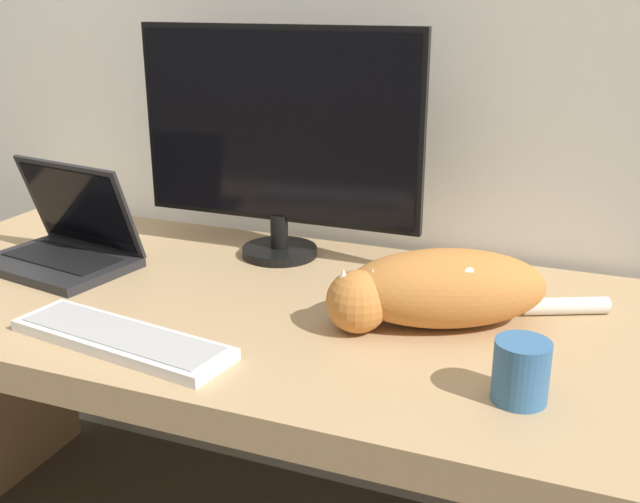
# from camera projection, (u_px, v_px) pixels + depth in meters

# --- Properties ---
(desk) EXTENTS (1.58, 0.78, 0.71)m
(desk) POSITION_uv_depth(u_px,v_px,m) (231.00, 357.00, 1.53)
(desk) COLOR tan
(desk) RESTS_ON ground_plane
(monitor) EXTENTS (0.65, 0.17, 0.51)m
(monitor) POSITION_uv_depth(u_px,v_px,m) (276.00, 137.00, 1.62)
(monitor) COLOR black
(monitor) RESTS_ON desk
(laptop) EXTENTS (0.35, 0.27, 0.23)m
(laptop) POSITION_uv_depth(u_px,v_px,m) (65.00, 245.00, 1.63)
(laptop) COLOR #232326
(laptop) RESTS_ON desk
(external_keyboard) EXTENTS (0.43, 0.18, 0.02)m
(external_keyboard) POSITION_uv_depth(u_px,v_px,m) (121.00, 339.00, 1.27)
(external_keyboard) COLOR white
(external_keyboard) RESTS_ON desk
(cat) EXTENTS (0.48, 0.33, 0.14)m
(cat) POSITION_uv_depth(u_px,v_px,m) (438.00, 288.00, 1.33)
(cat) COLOR #C67A38
(cat) RESTS_ON desk
(coffee_mug) EXTENTS (0.08, 0.08, 0.09)m
(coffee_mug) POSITION_uv_depth(u_px,v_px,m) (521.00, 371.00, 1.09)
(coffee_mug) COLOR teal
(coffee_mug) RESTS_ON desk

